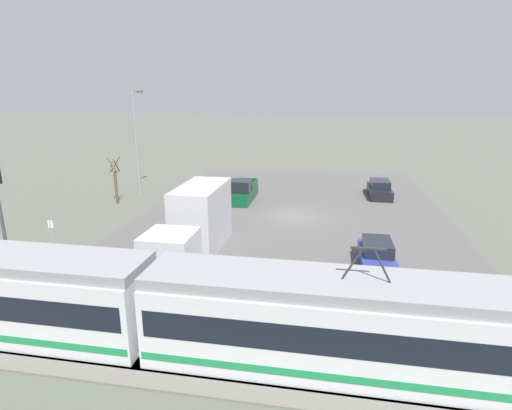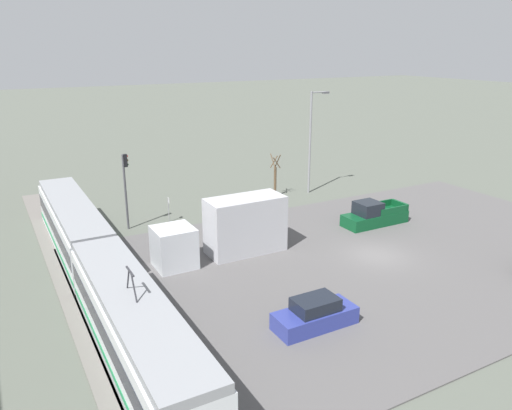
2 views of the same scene
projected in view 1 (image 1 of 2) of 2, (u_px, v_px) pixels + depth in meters
The scene contains 12 objects.
ground_plane at pixel (293, 217), 30.59m from camera, with size 320.00×320.00×0.00m, color #565B51.
road_surface at pixel (293, 216), 30.58m from camera, with size 23.00×37.49×0.08m.
rail_bed at pixel (250, 356), 14.16m from camera, with size 52.93×4.40×0.22m.
light_rail_tram at pixel (149, 307), 14.36m from camera, with size 29.46×2.71×4.36m.
box_truck at pixel (195, 225), 22.79m from camera, with size 2.41×8.86×3.80m.
pickup_truck at pixel (242, 192), 34.88m from camera, with size 1.93×5.31×1.91m.
sedan_car_0 at pixel (379, 190), 36.21m from camera, with size 1.88×4.53×1.51m.
sedan_car_1 at pixel (377, 257), 21.20m from camera, with size 1.71×4.23×1.53m.
traffic_light_pole at pixel (1, 207), 19.49m from camera, with size 0.28×0.47×5.80m.
street_tree at pixel (116, 183), 33.77m from camera, with size 0.97×0.80×4.03m.
street_lamp_near_crossing at pixel (136, 136), 36.26m from camera, with size 0.36×1.95×9.49m.
no_parking_sign at pixel (51, 233), 23.17m from camera, with size 0.32×0.08×2.02m.
Camera 1 is at (-2.38, 29.29, 9.00)m, focal length 28.00 mm.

